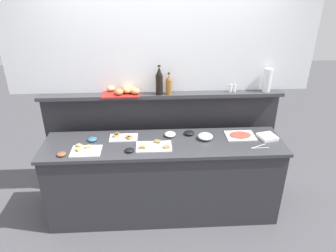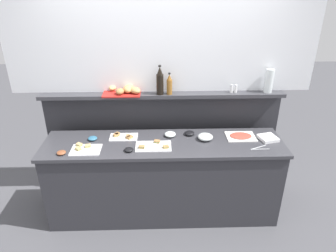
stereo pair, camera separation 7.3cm
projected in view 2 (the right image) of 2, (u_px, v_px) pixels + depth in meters
ground_plane at (163, 180)px, 4.09m from camera, size 12.00×12.00×0.00m
buffet_counter at (164, 179)px, 3.35m from camera, size 2.46×0.60×0.90m
back_ledge_unit at (163, 139)px, 3.68m from camera, size 2.66×0.22×1.28m
upper_wall_panel at (162, 29)px, 3.14m from camera, size 3.26×0.08×1.32m
sandwich_platter_side at (123, 137)px, 3.25m from camera, size 0.29×0.17×0.04m
sandwich_platter_rear at (85, 149)px, 3.02m from camera, size 0.29×0.22×0.04m
sandwich_platter_front at (154, 146)px, 3.07m from camera, size 0.35×0.21×0.04m
cold_cuts_platter at (241, 136)px, 3.26m from camera, size 0.30×0.23×0.02m
glass_bowl_large at (170, 134)px, 3.27m from camera, size 0.12×0.12×0.05m
glass_bowl_medium at (205, 137)px, 3.20m from camera, size 0.16×0.16×0.06m
condiment_bowl_teal at (93, 138)px, 3.20m from camera, size 0.10×0.10×0.03m
condiment_bowl_cream at (129, 150)px, 3.00m from camera, size 0.09×0.09×0.03m
condiment_bowl_dark at (61, 153)px, 2.95m from camera, size 0.09×0.09×0.03m
condiment_bowl_red at (189, 133)px, 3.30m from camera, size 0.11×0.11×0.04m
serving_tongs at (259, 148)px, 3.04m from camera, size 0.19×0.09×0.01m
napkin_stack at (268, 138)px, 3.21m from camera, size 0.21×0.21×0.03m
wine_bottle_dark at (160, 81)px, 3.25m from camera, size 0.08×0.08×0.32m
vinegar_bottle_amber at (169, 85)px, 3.27m from camera, size 0.06×0.06×0.24m
salt_shaker at (232, 89)px, 3.34m from camera, size 0.03×0.03×0.09m
pepper_shaker at (236, 89)px, 3.35m from camera, size 0.03×0.03×0.09m
bread_basket at (125, 90)px, 3.33m from camera, size 0.43×0.30×0.08m
water_carafe at (269, 81)px, 3.32m from camera, size 0.09×0.09×0.26m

